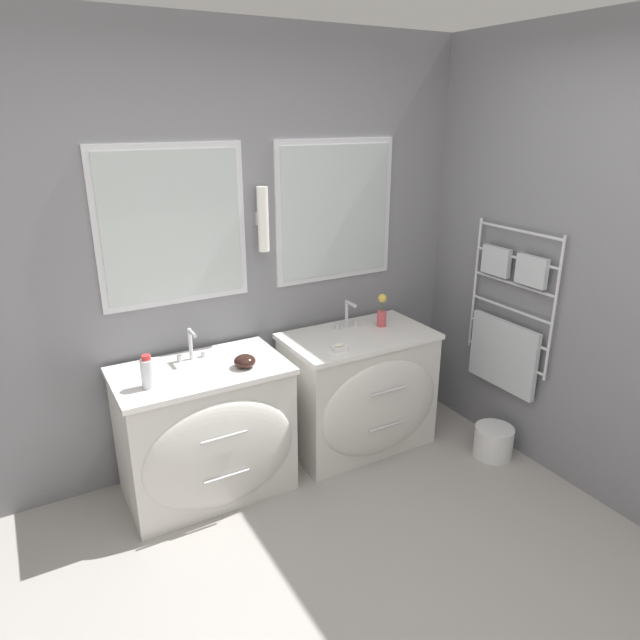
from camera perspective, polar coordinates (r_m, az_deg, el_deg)
The scene contains 11 objects.
wall_back at distance 3.45m, azimuth -9.56°, elevation 6.25°, with size 4.86×0.15×2.60m.
wall_right at distance 3.59m, azimuth 22.62°, elevation 5.21°, with size 0.13×3.77×2.60m.
vanity_left at distance 3.37m, azimuth -11.24°, elevation -10.98°, with size 0.95×0.62×0.79m.
vanity_right at distance 3.77m, azimuth 4.06°, elevation -7.10°, with size 0.95×0.62×0.79m.
faucet_left at distance 3.31m, azimuth -12.76°, elevation -2.48°, with size 0.17×0.12×0.19m.
faucet_right at distance 3.71m, azimuth 2.78°, elevation 0.51°, with size 0.17×0.12×0.19m.
toiletry_bottle at distance 3.04m, azimuth -16.84°, elevation -5.05°, with size 0.07×0.07×0.18m.
amenity_bowl at distance 3.18m, azimuth -7.53°, elevation -4.10°, with size 0.12×0.12×0.07m.
flower_vase at distance 3.76m, azimuth 6.20°, elevation 0.76°, with size 0.06×0.06×0.22m.
soap_dish at distance 3.39m, azimuth 1.91°, elevation -2.75°, with size 0.09×0.06×0.04m.
waste_bin at distance 3.95m, azimuth 16.96°, elevation -11.47°, with size 0.25×0.25×0.20m.
Camera 1 is at (-1.13, -1.28, 2.11)m, focal length 32.00 mm.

